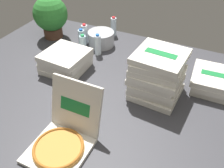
{
  "coord_description": "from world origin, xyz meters",
  "views": [
    {
      "loc": [
        0.61,
        -1.25,
        1.34
      ],
      "look_at": [
        -0.03,
        0.1,
        0.14
      ],
      "focal_mm": 39.41,
      "sensor_mm": 36.0,
      "label": 1
    }
  ],
  "objects_px": {
    "pizza_stack_left_mid": "(157,75)",
    "water_bottle_3": "(98,45)",
    "ice_bucket": "(101,39)",
    "water_bottle_4": "(85,34)",
    "potted_plant": "(51,15)",
    "pizza_stack_right_near": "(66,61)",
    "water_bottle_2": "(83,45)",
    "water_bottle_0": "(114,27)",
    "pizza_stack_right_mid": "(216,82)",
    "open_pizza_box": "(64,137)",
    "water_bottle_1": "(82,39)"
  },
  "relations": [
    {
      "from": "open_pizza_box",
      "to": "ice_bucket",
      "type": "height_order",
      "value": "open_pizza_box"
    },
    {
      "from": "pizza_stack_left_mid",
      "to": "ice_bucket",
      "type": "height_order",
      "value": "pizza_stack_left_mid"
    },
    {
      "from": "pizza_stack_right_mid",
      "to": "water_bottle_0",
      "type": "relative_size",
      "value": 1.83
    },
    {
      "from": "pizza_stack_right_near",
      "to": "water_bottle_3",
      "type": "bearing_deg",
      "value": 69.46
    },
    {
      "from": "pizza_stack_right_near",
      "to": "water_bottle_1",
      "type": "relative_size",
      "value": 1.82
    },
    {
      "from": "water_bottle_1",
      "to": "water_bottle_3",
      "type": "height_order",
      "value": "same"
    },
    {
      "from": "water_bottle_2",
      "to": "water_bottle_0",
      "type": "bearing_deg",
      "value": 79.5
    },
    {
      "from": "pizza_stack_right_mid",
      "to": "water_bottle_2",
      "type": "height_order",
      "value": "water_bottle_2"
    },
    {
      "from": "pizza_stack_right_mid",
      "to": "ice_bucket",
      "type": "relative_size",
      "value": 1.46
    },
    {
      "from": "open_pizza_box",
      "to": "pizza_stack_right_near",
      "type": "xyz_separation_m",
      "value": [
        -0.48,
        0.73,
        0.02
      ]
    },
    {
      "from": "water_bottle_0",
      "to": "water_bottle_2",
      "type": "distance_m",
      "value": 0.52
    },
    {
      "from": "pizza_stack_left_mid",
      "to": "water_bottle_3",
      "type": "distance_m",
      "value": 0.8
    },
    {
      "from": "pizza_stack_right_mid",
      "to": "open_pizza_box",
      "type": "bearing_deg",
      "value": -128.21
    },
    {
      "from": "water_bottle_0",
      "to": "pizza_stack_right_mid",
      "type": "bearing_deg",
      "value": -23.1
    },
    {
      "from": "ice_bucket",
      "to": "potted_plant",
      "type": "relative_size",
      "value": 0.6
    },
    {
      "from": "pizza_stack_right_mid",
      "to": "potted_plant",
      "type": "relative_size",
      "value": 0.88
    },
    {
      "from": "water_bottle_0",
      "to": "water_bottle_3",
      "type": "height_order",
      "value": "same"
    },
    {
      "from": "water_bottle_4",
      "to": "potted_plant",
      "type": "height_order",
      "value": "potted_plant"
    },
    {
      "from": "pizza_stack_left_mid",
      "to": "open_pizza_box",
      "type": "bearing_deg",
      "value": -116.53
    },
    {
      "from": "pizza_stack_right_mid",
      "to": "ice_bucket",
      "type": "bearing_deg",
      "value": 168.71
    },
    {
      "from": "pizza_stack_right_mid",
      "to": "water_bottle_4",
      "type": "relative_size",
      "value": 1.83
    },
    {
      "from": "water_bottle_3",
      "to": "water_bottle_2",
      "type": "bearing_deg",
      "value": -151.34
    },
    {
      "from": "ice_bucket",
      "to": "water_bottle_3",
      "type": "distance_m",
      "value": 0.19
    },
    {
      "from": "potted_plant",
      "to": "water_bottle_1",
      "type": "bearing_deg",
      "value": -10.96
    },
    {
      "from": "pizza_stack_left_mid",
      "to": "water_bottle_3",
      "type": "bearing_deg",
      "value": 154.54
    },
    {
      "from": "pizza_stack_right_mid",
      "to": "pizza_stack_right_near",
      "type": "distance_m",
      "value": 1.33
    },
    {
      "from": "ice_bucket",
      "to": "water_bottle_2",
      "type": "bearing_deg",
      "value": -106.55
    },
    {
      "from": "pizza_stack_right_near",
      "to": "water_bottle_3",
      "type": "distance_m",
      "value": 0.39
    },
    {
      "from": "pizza_stack_right_near",
      "to": "water_bottle_0",
      "type": "distance_m",
      "value": 0.82
    },
    {
      "from": "ice_bucket",
      "to": "water_bottle_1",
      "type": "relative_size",
      "value": 1.25
    },
    {
      "from": "water_bottle_2",
      "to": "pizza_stack_left_mid",
      "type": "bearing_deg",
      "value": -17.73
    },
    {
      "from": "water_bottle_4",
      "to": "potted_plant",
      "type": "relative_size",
      "value": 0.48
    },
    {
      "from": "pizza_stack_left_mid",
      "to": "pizza_stack_right_mid",
      "type": "height_order",
      "value": "pizza_stack_left_mid"
    },
    {
      "from": "open_pizza_box",
      "to": "water_bottle_0",
      "type": "relative_size",
      "value": 2.18
    },
    {
      "from": "water_bottle_2",
      "to": "water_bottle_4",
      "type": "bearing_deg",
      "value": 116.75
    },
    {
      "from": "open_pizza_box",
      "to": "pizza_stack_left_mid",
      "type": "distance_m",
      "value": 0.86
    },
    {
      "from": "ice_bucket",
      "to": "water_bottle_2",
      "type": "xyz_separation_m",
      "value": [
        -0.07,
        -0.25,
        0.03
      ]
    },
    {
      "from": "water_bottle_3",
      "to": "ice_bucket",
      "type": "bearing_deg",
      "value": 107.69
    },
    {
      "from": "pizza_stack_right_near",
      "to": "water_bottle_4",
      "type": "relative_size",
      "value": 1.82
    },
    {
      "from": "water_bottle_1",
      "to": "water_bottle_2",
      "type": "distance_m",
      "value": 0.13
    },
    {
      "from": "open_pizza_box",
      "to": "potted_plant",
      "type": "bearing_deg",
      "value": 128.73
    },
    {
      "from": "pizza_stack_right_near",
      "to": "water_bottle_0",
      "type": "relative_size",
      "value": 1.82
    },
    {
      "from": "water_bottle_1",
      "to": "water_bottle_4",
      "type": "xyz_separation_m",
      "value": [
        -0.03,
        0.11,
        0.0
      ]
    },
    {
      "from": "open_pizza_box",
      "to": "water_bottle_1",
      "type": "xyz_separation_m",
      "value": [
        -0.54,
        1.13,
        0.03
      ]
    },
    {
      "from": "potted_plant",
      "to": "water_bottle_3",
      "type": "bearing_deg",
      "value": -9.93
    },
    {
      "from": "pizza_stack_left_mid",
      "to": "water_bottle_4",
      "type": "relative_size",
      "value": 1.84
    },
    {
      "from": "open_pizza_box",
      "to": "pizza_stack_right_near",
      "type": "relative_size",
      "value": 1.2
    },
    {
      "from": "water_bottle_4",
      "to": "potted_plant",
      "type": "bearing_deg",
      "value": -175.58
    },
    {
      "from": "water_bottle_0",
      "to": "potted_plant",
      "type": "xyz_separation_m",
      "value": [
        -0.6,
        -0.33,
        0.15
      ]
    },
    {
      "from": "pizza_stack_right_near",
      "to": "water_bottle_4",
      "type": "height_order",
      "value": "water_bottle_4"
    }
  ]
}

